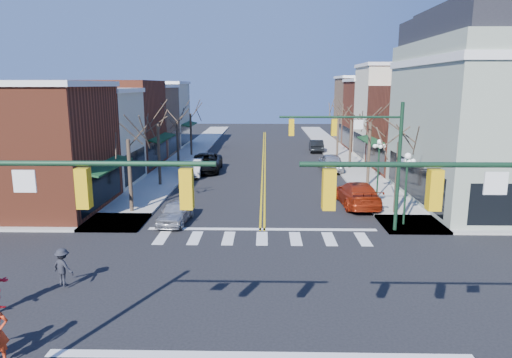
# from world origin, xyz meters

# --- Properties ---
(ground) EXTENTS (160.00, 160.00, 0.00)m
(ground) POSITION_xyz_m (0.00, 0.00, 0.00)
(ground) COLOR black
(ground) RESTS_ON ground
(sidewalk_left) EXTENTS (3.50, 70.00, 0.15)m
(sidewalk_left) POSITION_xyz_m (-8.75, 20.00, 0.07)
(sidewalk_left) COLOR #9E9B93
(sidewalk_left) RESTS_ON ground
(sidewalk_right) EXTENTS (3.50, 70.00, 0.15)m
(sidewalk_right) POSITION_xyz_m (8.75, 20.00, 0.07)
(sidewalk_right) COLOR #9E9B93
(sidewalk_right) RESTS_ON ground
(bldg_left_brick_a) EXTENTS (10.00, 8.50, 8.00)m
(bldg_left_brick_a) POSITION_xyz_m (-15.50, 11.75, 4.00)
(bldg_left_brick_a) COLOR maroon
(bldg_left_brick_a) RESTS_ON ground
(bldg_left_stucco_a) EXTENTS (10.00, 7.00, 7.50)m
(bldg_left_stucco_a) POSITION_xyz_m (-15.50, 19.50, 3.75)
(bldg_left_stucco_a) COLOR beige
(bldg_left_stucco_a) RESTS_ON ground
(bldg_left_brick_b) EXTENTS (10.00, 9.00, 8.50)m
(bldg_left_brick_b) POSITION_xyz_m (-15.50, 27.50, 4.25)
(bldg_left_brick_b) COLOR maroon
(bldg_left_brick_b) RESTS_ON ground
(bldg_left_tan) EXTENTS (10.00, 7.50, 7.80)m
(bldg_left_tan) POSITION_xyz_m (-15.50, 35.75, 3.90)
(bldg_left_tan) COLOR #8E6B4E
(bldg_left_tan) RESTS_ON ground
(bldg_left_stucco_b) EXTENTS (10.00, 8.00, 8.20)m
(bldg_left_stucco_b) POSITION_xyz_m (-15.50, 43.50, 4.10)
(bldg_left_stucco_b) COLOR beige
(bldg_left_stucco_b) RESTS_ON ground
(bldg_right_brick_a) EXTENTS (10.00, 8.50, 8.00)m
(bldg_right_brick_a) POSITION_xyz_m (15.50, 25.75, 4.00)
(bldg_right_brick_a) COLOR maroon
(bldg_right_brick_a) RESTS_ON ground
(bldg_right_stucco) EXTENTS (10.00, 7.00, 10.00)m
(bldg_right_stucco) POSITION_xyz_m (15.50, 33.50, 5.00)
(bldg_right_stucco) COLOR beige
(bldg_right_stucco) RESTS_ON ground
(bldg_right_brick_b) EXTENTS (10.00, 8.00, 8.50)m
(bldg_right_brick_b) POSITION_xyz_m (15.50, 41.00, 4.25)
(bldg_right_brick_b) COLOR maroon
(bldg_right_brick_b) RESTS_ON ground
(bldg_right_tan) EXTENTS (10.00, 8.00, 9.00)m
(bldg_right_tan) POSITION_xyz_m (15.50, 49.00, 4.50)
(bldg_right_tan) COLOR #8E6B4E
(bldg_right_tan) RESTS_ON ground
(victorian_corner) EXTENTS (12.25, 14.25, 13.30)m
(victorian_corner) POSITION_xyz_m (16.50, 14.50, 6.66)
(victorian_corner) COLOR gray
(victorian_corner) RESTS_ON ground
(traffic_mast_near_left) EXTENTS (6.60, 0.28, 7.20)m
(traffic_mast_near_left) POSITION_xyz_m (-5.55, -7.40, 4.71)
(traffic_mast_near_left) COLOR #14331E
(traffic_mast_near_left) RESTS_ON ground
(traffic_mast_near_right) EXTENTS (6.60, 0.28, 7.20)m
(traffic_mast_near_right) POSITION_xyz_m (5.55, -7.40, 4.71)
(traffic_mast_near_right) COLOR #14331E
(traffic_mast_near_right) RESTS_ON ground
(traffic_mast_far_right) EXTENTS (6.60, 0.28, 7.20)m
(traffic_mast_far_right) POSITION_xyz_m (5.55, 7.40, 4.71)
(traffic_mast_far_right) COLOR #14331E
(traffic_mast_far_right) RESTS_ON ground
(lamppost_corner) EXTENTS (0.36, 0.36, 4.33)m
(lamppost_corner) POSITION_xyz_m (8.20, 8.50, 2.96)
(lamppost_corner) COLOR #14331E
(lamppost_corner) RESTS_ON ground
(lamppost_midblock) EXTENTS (0.36, 0.36, 4.33)m
(lamppost_midblock) POSITION_xyz_m (8.20, 15.00, 2.96)
(lamppost_midblock) COLOR #14331E
(lamppost_midblock) RESTS_ON ground
(tree_left_a) EXTENTS (0.24, 0.24, 4.76)m
(tree_left_a) POSITION_xyz_m (-8.40, 11.00, 2.38)
(tree_left_a) COLOR #382B21
(tree_left_a) RESTS_ON ground
(tree_left_b) EXTENTS (0.24, 0.24, 5.04)m
(tree_left_b) POSITION_xyz_m (-8.40, 19.00, 2.52)
(tree_left_b) COLOR #382B21
(tree_left_b) RESTS_ON ground
(tree_left_c) EXTENTS (0.24, 0.24, 4.55)m
(tree_left_c) POSITION_xyz_m (-8.40, 27.00, 2.27)
(tree_left_c) COLOR #382B21
(tree_left_c) RESTS_ON ground
(tree_left_d) EXTENTS (0.24, 0.24, 4.90)m
(tree_left_d) POSITION_xyz_m (-8.40, 35.00, 2.45)
(tree_left_d) COLOR #382B21
(tree_left_d) RESTS_ON ground
(tree_right_a) EXTENTS (0.24, 0.24, 4.62)m
(tree_right_a) POSITION_xyz_m (8.40, 11.00, 2.31)
(tree_right_a) COLOR #382B21
(tree_right_a) RESTS_ON ground
(tree_right_b) EXTENTS (0.24, 0.24, 5.18)m
(tree_right_b) POSITION_xyz_m (8.40, 19.00, 2.59)
(tree_right_b) COLOR #382B21
(tree_right_b) RESTS_ON ground
(tree_right_c) EXTENTS (0.24, 0.24, 4.83)m
(tree_right_c) POSITION_xyz_m (8.40, 27.00, 2.42)
(tree_right_c) COLOR #382B21
(tree_right_c) RESTS_ON ground
(tree_right_d) EXTENTS (0.24, 0.24, 4.97)m
(tree_right_d) POSITION_xyz_m (8.40, 35.00, 2.48)
(tree_right_d) COLOR #382B21
(tree_right_d) RESTS_ON ground
(car_left_near) EXTENTS (1.92, 4.05, 1.34)m
(car_left_near) POSITION_xyz_m (-5.17, 8.98, 0.67)
(car_left_near) COLOR #ADAEB2
(car_left_near) RESTS_ON ground
(car_left_mid) EXTENTS (1.83, 4.52, 1.46)m
(car_left_mid) POSITION_xyz_m (-6.40, 23.32, 0.73)
(car_left_mid) COLOR silver
(car_left_mid) RESTS_ON ground
(car_left_far) EXTENTS (2.91, 6.15, 1.70)m
(car_left_far) POSITION_xyz_m (-5.51, 25.43, 0.85)
(car_left_far) COLOR black
(car_left_far) RESTS_ON ground
(car_right_near) EXTENTS (2.59, 5.81, 1.66)m
(car_right_near) POSITION_xyz_m (6.40, 13.13, 0.83)
(car_right_near) COLOR #9C260E
(car_right_near) RESTS_ON ground
(car_right_mid) EXTENTS (2.05, 5.06, 1.72)m
(car_right_mid) POSITION_xyz_m (6.40, 25.96, 0.86)
(car_right_mid) COLOR #A8A8AC
(car_right_mid) RESTS_ON ground
(car_right_far) EXTENTS (1.71, 4.55, 1.48)m
(car_right_far) POSITION_xyz_m (6.40, 38.79, 0.74)
(car_right_far) COLOR black
(car_right_far) RESTS_ON ground
(pedestrian_dark_b) EXTENTS (1.14, 0.93, 1.53)m
(pedestrian_dark_b) POSITION_xyz_m (-7.95, -0.06, 0.92)
(pedestrian_dark_b) COLOR black
(pedestrian_dark_b) RESTS_ON sidewalk_left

